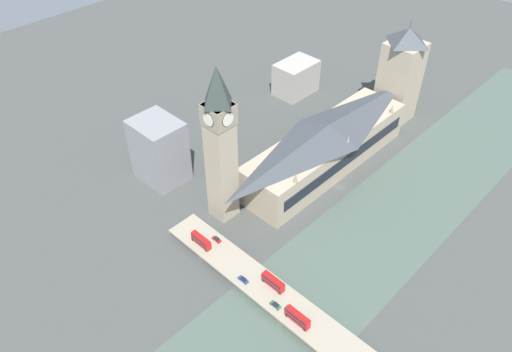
% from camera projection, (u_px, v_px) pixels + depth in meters
% --- Properties ---
extents(ground_plane, '(600.00, 600.00, 0.00)m').
position_uv_depth(ground_plane, '(340.00, 187.00, 249.54)').
color(ground_plane, '#424442').
extents(river_water, '(49.54, 360.00, 0.30)m').
position_uv_depth(river_water, '(393.00, 217.00, 233.09)').
color(river_water, '#47564C').
rests_on(river_water, ground_plane).
extents(parliament_hall, '(26.82, 102.86, 25.94)m').
position_uv_depth(parliament_hall, '(326.00, 146.00, 254.20)').
color(parliament_hall, tan).
rests_on(parliament_hall, ground_plane).
extents(clock_tower, '(11.59, 11.59, 76.69)m').
position_uv_depth(clock_tower, '(220.00, 143.00, 209.42)').
color(clock_tower, tan).
rests_on(clock_tower, ground_plane).
extents(victoria_tower, '(18.97, 18.97, 59.66)m').
position_uv_depth(victoria_tower, '(400.00, 75.00, 280.16)').
color(victoria_tower, tan).
rests_on(victoria_tower, ground_plane).
extents(road_bridge, '(131.09, 14.51, 4.14)m').
position_uv_depth(road_bridge, '(290.00, 308.00, 190.99)').
color(road_bridge, gray).
rests_on(road_bridge, ground_plane).
extents(double_decker_bus_lead, '(10.52, 2.64, 4.77)m').
position_uv_depth(double_decker_bus_lead, '(273.00, 282.00, 196.37)').
color(double_decker_bus_lead, red).
rests_on(double_decker_bus_lead, road_bridge).
extents(double_decker_bus_mid, '(10.55, 2.54, 4.95)m').
position_uv_depth(double_decker_bus_mid, '(298.00, 317.00, 183.80)').
color(double_decker_bus_mid, red).
rests_on(double_decker_bus_mid, road_bridge).
extents(double_decker_bus_rear, '(10.44, 2.60, 4.83)m').
position_uv_depth(double_decker_bus_rear, '(201.00, 240.00, 213.07)').
color(double_decker_bus_rear, red).
rests_on(double_decker_bus_rear, road_bridge).
extents(car_northbound_mid, '(4.56, 1.93, 1.38)m').
position_uv_depth(car_northbound_mid, '(275.00, 305.00, 190.39)').
color(car_northbound_mid, '#2D5638').
rests_on(car_northbound_mid, road_bridge).
extents(car_northbound_tail, '(4.71, 1.91, 1.28)m').
position_uv_depth(car_northbound_tail, '(243.00, 280.00, 199.64)').
color(car_northbound_tail, navy).
rests_on(car_northbound_tail, road_bridge).
extents(car_southbound_lead, '(4.43, 1.81, 1.47)m').
position_uv_depth(car_southbound_lead, '(217.00, 239.00, 216.16)').
color(car_southbound_lead, maroon).
rests_on(car_southbound_lead, road_bridge).
extents(city_block_west, '(24.06, 19.79, 33.09)m').
position_uv_depth(city_block_west, '(159.00, 150.00, 245.50)').
color(city_block_west, gray).
rests_on(city_block_west, ground_plane).
extents(city_block_center, '(18.07, 25.99, 20.63)m').
position_uv_depth(city_block_center, '(296.00, 78.00, 313.33)').
color(city_block_center, '#A39E93').
rests_on(city_block_center, ground_plane).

